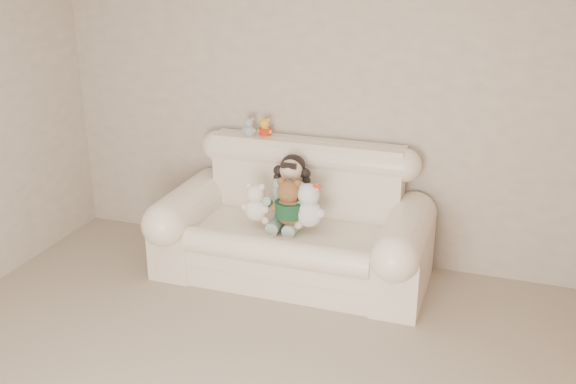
{
  "coord_description": "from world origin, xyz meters",
  "views": [
    {
      "loc": [
        1.43,
        -2.49,
        2.51
      ],
      "look_at": [
        -0.08,
        1.9,
        0.75
      ],
      "focal_mm": 41.52,
      "sensor_mm": 36.0,
      "label": 1
    }
  ],
  "objects_px": {
    "sofa": "(292,216)",
    "white_cat": "(309,200)",
    "brown_teddy": "(289,198)",
    "cream_teddy": "(256,199)",
    "seated_child": "(291,190)"
  },
  "relations": [
    {
      "from": "sofa",
      "to": "seated_child",
      "type": "xyz_separation_m",
      "value": [
        -0.03,
        0.08,
        0.19
      ]
    },
    {
      "from": "seated_child",
      "to": "sofa",
      "type": "bearing_deg",
      "value": -76.54
    },
    {
      "from": "cream_teddy",
      "to": "sofa",
      "type": "bearing_deg",
      "value": 6.28
    },
    {
      "from": "cream_teddy",
      "to": "brown_teddy",
      "type": "bearing_deg",
      "value": -18.63
    },
    {
      "from": "seated_child",
      "to": "brown_teddy",
      "type": "height_order",
      "value": "seated_child"
    },
    {
      "from": "sofa",
      "to": "seated_child",
      "type": "height_order",
      "value": "sofa"
    },
    {
      "from": "white_cat",
      "to": "sofa",
      "type": "bearing_deg",
      "value": 144.72
    },
    {
      "from": "brown_teddy",
      "to": "cream_teddy",
      "type": "relative_size",
      "value": 1.21
    },
    {
      "from": "brown_teddy",
      "to": "cream_teddy",
      "type": "xyz_separation_m",
      "value": [
        -0.26,
        -0.01,
        -0.04
      ]
    },
    {
      "from": "sofa",
      "to": "white_cat",
      "type": "relative_size",
      "value": 5.1
    },
    {
      "from": "brown_teddy",
      "to": "cream_teddy",
      "type": "distance_m",
      "value": 0.27
    },
    {
      "from": "brown_teddy",
      "to": "white_cat",
      "type": "distance_m",
      "value": 0.15
    },
    {
      "from": "brown_teddy",
      "to": "sofa",
      "type": "bearing_deg",
      "value": 95.34
    },
    {
      "from": "sofa",
      "to": "white_cat",
      "type": "xyz_separation_m",
      "value": [
        0.16,
        -0.1,
        0.19
      ]
    },
    {
      "from": "white_cat",
      "to": "cream_teddy",
      "type": "distance_m",
      "value": 0.41
    }
  ]
}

